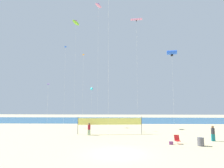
{
  "coord_description": "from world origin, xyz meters",
  "views": [
    {
      "loc": [
        0.04,
        -16.65,
        4.08
      ],
      "look_at": [
        -0.71,
        7.02,
        6.58
      ],
      "focal_mm": 30.86,
      "sensor_mm": 36.0,
      "label": 1
    }
  ],
  "objects_px": {
    "beachgoer_maroon_shirt": "(89,129)",
    "kite_cyan_inflatable": "(92,89)",
    "beachgoer_charcoal_shirt": "(213,133)",
    "kite_blue_tube": "(172,53)",
    "kite_blue_diamond": "(65,53)",
    "beach_handbag": "(171,143)",
    "folding_beach_chair": "(177,139)",
    "kite_pink_tube": "(136,20)",
    "kite_pink_inflatable": "(98,6)",
    "kite_orange_diamond": "(83,60)",
    "kite_lime_inflatable": "(76,23)",
    "trash_barrel": "(201,142)",
    "volleyball_net": "(110,122)",
    "kite_violet_diamond": "(48,85)"
  },
  "relations": [
    {
      "from": "trash_barrel",
      "to": "kite_orange_diamond",
      "type": "distance_m",
      "value": 22.2
    },
    {
      "from": "beachgoer_charcoal_shirt",
      "to": "kite_blue_tube",
      "type": "relative_size",
      "value": 0.14
    },
    {
      "from": "kite_violet_diamond",
      "to": "kite_blue_tube",
      "type": "bearing_deg",
      "value": -13.58
    },
    {
      "from": "beachgoer_maroon_shirt",
      "to": "kite_pink_inflatable",
      "type": "height_order",
      "value": "kite_pink_inflatable"
    },
    {
      "from": "beachgoer_charcoal_shirt",
      "to": "kite_lime_inflatable",
      "type": "bearing_deg",
      "value": 34.62
    },
    {
      "from": "beachgoer_maroon_shirt",
      "to": "kite_cyan_inflatable",
      "type": "relative_size",
      "value": 0.22
    },
    {
      "from": "beach_handbag",
      "to": "kite_orange_diamond",
      "type": "height_order",
      "value": "kite_orange_diamond"
    },
    {
      "from": "volleyball_net",
      "to": "kite_pink_inflatable",
      "type": "height_order",
      "value": "kite_pink_inflatable"
    },
    {
      "from": "folding_beach_chair",
      "to": "volleyball_net",
      "type": "bearing_deg",
      "value": 132.75
    },
    {
      "from": "kite_blue_tube",
      "to": "beachgoer_charcoal_shirt",
      "type": "bearing_deg",
      "value": -72.48
    },
    {
      "from": "kite_pink_tube",
      "to": "kite_blue_diamond",
      "type": "bearing_deg",
      "value": -170.77
    },
    {
      "from": "trash_barrel",
      "to": "kite_blue_diamond",
      "type": "xyz_separation_m",
      "value": [
        -17.14,
        12.3,
        12.46
      ]
    },
    {
      "from": "beachgoer_maroon_shirt",
      "to": "folding_beach_chair",
      "type": "height_order",
      "value": "beachgoer_maroon_shirt"
    },
    {
      "from": "kite_pink_tube",
      "to": "kite_cyan_inflatable",
      "type": "xyz_separation_m",
      "value": [
        -8.3,
        1.34,
        -12.56
      ]
    },
    {
      "from": "kite_blue_tube",
      "to": "kite_blue_diamond",
      "type": "relative_size",
      "value": 0.88
    },
    {
      "from": "kite_lime_inflatable",
      "to": "volleyball_net",
      "type": "bearing_deg",
      "value": -52.37
    },
    {
      "from": "beach_handbag",
      "to": "kite_cyan_inflatable",
      "type": "xyz_separation_m",
      "value": [
        -10.27,
        15.1,
        6.78
      ]
    },
    {
      "from": "kite_blue_diamond",
      "to": "kite_orange_diamond",
      "type": "distance_m",
      "value": 3.25
    },
    {
      "from": "volleyball_net",
      "to": "beachgoer_charcoal_shirt",
      "type": "bearing_deg",
      "value": -21.76
    },
    {
      "from": "beach_handbag",
      "to": "kite_pink_tube",
      "type": "height_order",
      "value": "kite_pink_tube"
    },
    {
      "from": "volleyball_net",
      "to": "beach_handbag",
      "type": "distance_m",
      "value": 9.46
    },
    {
      "from": "beachgoer_maroon_shirt",
      "to": "beach_handbag",
      "type": "bearing_deg",
      "value": -135.27
    },
    {
      "from": "beachgoer_charcoal_shirt",
      "to": "trash_barrel",
      "type": "xyz_separation_m",
      "value": [
        -2.46,
        -2.58,
        -0.5
      ]
    },
    {
      "from": "beachgoer_maroon_shirt",
      "to": "volleyball_net",
      "type": "bearing_deg",
      "value": -84.08
    },
    {
      "from": "kite_blue_tube",
      "to": "kite_cyan_inflatable",
      "type": "bearing_deg",
      "value": 155.65
    },
    {
      "from": "beachgoer_maroon_shirt",
      "to": "beachgoer_charcoal_shirt",
      "type": "bearing_deg",
      "value": -117.9
    },
    {
      "from": "trash_barrel",
      "to": "kite_lime_inflatable",
      "type": "bearing_deg",
      "value": 134.78
    },
    {
      "from": "kite_blue_diamond",
      "to": "kite_violet_diamond",
      "type": "height_order",
      "value": "kite_blue_diamond"
    },
    {
      "from": "beachgoer_maroon_shirt",
      "to": "folding_beach_chair",
      "type": "distance_m",
      "value": 11.32
    },
    {
      "from": "kite_blue_tube",
      "to": "kite_orange_diamond",
      "type": "relative_size",
      "value": 0.97
    },
    {
      "from": "beachgoer_charcoal_shirt",
      "to": "kite_lime_inflatable",
      "type": "distance_m",
      "value": 30.31
    },
    {
      "from": "kite_blue_diamond",
      "to": "beach_handbag",
      "type": "bearing_deg",
      "value": -39.2
    },
    {
      "from": "folding_beach_chair",
      "to": "kite_pink_tube",
      "type": "distance_m",
      "value": 23.39
    },
    {
      "from": "kite_blue_tube",
      "to": "kite_cyan_inflatable",
      "type": "xyz_separation_m",
      "value": [
        -13.23,
        5.99,
        -5.07
      ]
    },
    {
      "from": "kite_pink_inflatable",
      "to": "kite_pink_tube",
      "type": "height_order",
      "value": "kite_pink_inflatable"
    },
    {
      "from": "beachgoer_maroon_shirt",
      "to": "beachgoer_charcoal_shirt",
      "type": "distance_m",
      "value": 14.92
    },
    {
      "from": "folding_beach_chair",
      "to": "kite_blue_diamond",
      "type": "xyz_separation_m",
      "value": [
        -15.15,
        11.3,
        12.41
      ]
    },
    {
      "from": "beach_handbag",
      "to": "kite_pink_inflatable",
      "type": "bearing_deg",
      "value": 132.43
    },
    {
      "from": "kite_lime_inflatable",
      "to": "kite_cyan_inflatable",
      "type": "relative_size",
      "value": 2.82
    },
    {
      "from": "kite_violet_diamond",
      "to": "kite_pink_tube",
      "type": "xyz_separation_m",
      "value": [
        16.13,
        -0.44,
        11.99
      ]
    },
    {
      "from": "trash_barrel",
      "to": "kite_lime_inflatable",
      "type": "distance_m",
      "value": 30.5
    },
    {
      "from": "kite_lime_inflatable",
      "to": "kite_pink_tube",
      "type": "height_order",
      "value": "kite_lime_inflatable"
    },
    {
      "from": "beachgoer_charcoal_shirt",
      "to": "volleyball_net",
      "type": "relative_size",
      "value": 0.19
    },
    {
      "from": "trash_barrel",
      "to": "kite_violet_diamond",
      "type": "bearing_deg",
      "value": 144.7
    },
    {
      "from": "kite_pink_inflatable",
      "to": "kite_lime_inflatable",
      "type": "distance_m",
      "value": 8.44
    },
    {
      "from": "beachgoer_charcoal_shirt",
      "to": "volleyball_net",
      "type": "bearing_deg",
      "value": 49.36
    },
    {
      "from": "kite_pink_inflatable",
      "to": "kite_orange_diamond",
      "type": "bearing_deg",
      "value": 134.25
    },
    {
      "from": "folding_beach_chair",
      "to": "kite_pink_tube",
      "type": "height_order",
      "value": "kite_pink_tube"
    },
    {
      "from": "folding_beach_chair",
      "to": "kite_lime_inflatable",
      "type": "height_order",
      "value": "kite_lime_inflatable"
    },
    {
      "from": "kite_lime_inflatable",
      "to": "beach_handbag",
      "type": "bearing_deg",
      "value": -49.46
    }
  ]
}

